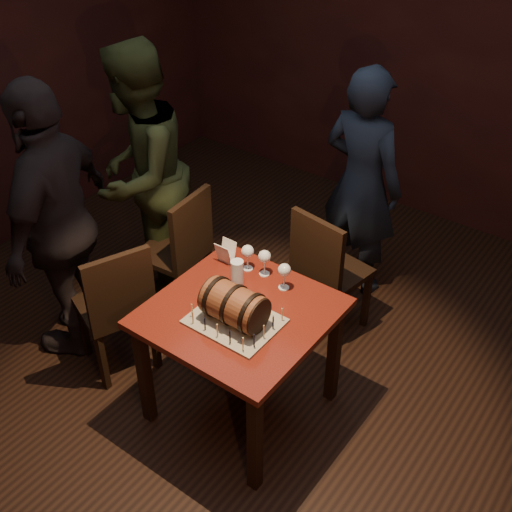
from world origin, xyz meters
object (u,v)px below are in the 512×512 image
at_px(chair_back, 325,268).
at_px(chair_left_rear, 181,247).
at_px(barrel_cake, 234,305).
at_px(person_left_front, 60,224).
at_px(wine_glass_mid, 265,258).
at_px(person_back, 361,184).
at_px(pub_table, 240,326).
at_px(wine_glass_left, 248,252).
at_px(wine_glass_right, 284,271).
at_px(chair_left_front, 117,304).
at_px(pint_of_ale, 237,273).
at_px(person_left_rear, 139,174).

height_order(chair_back, chair_left_rear, same).
bearing_deg(barrel_cake, chair_left_rear, 147.74).
bearing_deg(chair_back, person_left_front, -141.50).
height_order(wine_glass_mid, person_back, person_back).
bearing_deg(wine_glass_mid, person_left_front, -157.55).
height_order(pub_table, wine_glass_left, wine_glass_left).
distance_m(wine_glass_right, person_back, 1.17).
height_order(chair_left_rear, chair_left_front, same).
xyz_separation_m(wine_glass_left, chair_left_front, (-0.59, -0.49, -0.35)).
distance_m(wine_glass_left, wine_glass_mid, 0.11).
relative_size(chair_left_rear, chair_left_front, 1.00).
bearing_deg(chair_left_front, wine_glass_mid, 35.99).
distance_m(pub_table, person_back, 1.46).
xyz_separation_m(wine_glass_mid, chair_left_rear, (-0.79, 0.15, -0.34)).
distance_m(wine_glass_left, chair_left_front, 0.84).
bearing_deg(chair_left_rear, person_left_front, -119.85).
bearing_deg(wine_glass_right, barrel_cake, -96.94).
distance_m(wine_glass_mid, chair_back, 0.63).
bearing_deg(person_left_front, chair_back, 106.02).
bearing_deg(barrel_cake, pub_table, 111.08).
bearing_deg(wine_glass_mid, pint_of_ale, -114.94).
distance_m(chair_left_rear, person_left_rear, 0.56).
height_order(pint_of_ale, chair_left_front, chair_left_front).
xyz_separation_m(chair_back, chair_left_front, (-0.80, -1.03, 0.00)).
distance_m(pint_of_ale, person_back, 1.28).
distance_m(wine_glass_mid, chair_left_front, 0.93).
height_order(pint_of_ale, person_back, person_back).
distance_m(chair_back, person_back, 0.68).
bearing_deg(chair_left_rear, pub_table, -28.99).
height_order(person_back, person_left_front, person_left_front).
relative_size(pub_table, pint_of_ale, 6.00).
relative_size(person_back, person_left_rear, 0.92).
bearing_deg(chair_left_front, chair_left_rear, 97.90).
distance_m(pub_table, wine_glass_left, 0.43).
bearing_deg(person_back, chair_left_front, 72.54).
bearing_deg(pub_table, wine_glass_right, 74.58).
bearing_deg(chair_left_front, person_left_rear, 124.23).
bearing_deg(chair_back, wine_glass_right, -84.11).
relative_size(wine_glass_left, pint_of_ale, 1.07).
distance_m(pint_of_ale, chair_back, 0.76).
bearing_deg(barrel_cake, wine_glass_left, 118.59).
xyz_separation_m(pub_table, person_left_rear, (-1.28, 0.57, 0.25)).
relative_size(chair_left_front, person_left_front, 0.52).
relative_size(pub_table, person_back, 0.55).
distance_m(wine_glass_left, pint_of_ale, 0.15).
bearing_deg(person_left_rear, wine_glass_right, 60.37).
distance_m(wine_glass_left, person_left_rear, 1.13).
height_order(barrel_cake, wine_glass_left, barrel_cake).
relative_size(chair_left_front, person_back, 0.57).
bearing_deg(person_left_rear, chair_back, 83.92).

